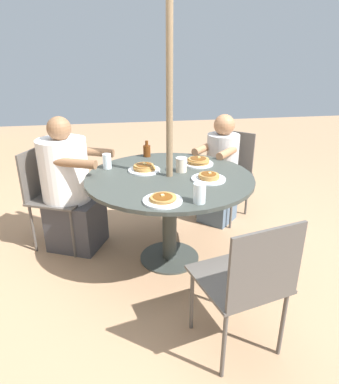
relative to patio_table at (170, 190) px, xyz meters
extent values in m
plane|color=tan|center=(0.00, 0.00, -0.62)|extent=(12.00, 12.00, 0.00)
cylinder|color=#383D38|center=(0.00, 0.00, -0.61)|extent=(0.49, 0.49, 0.01)
cylinder|color=#383D38|center=(0.00, 0.00, -0.26)|extent=(0.12, 0.12, 0.71)
cylinder|color=#383D38|center=(0.00, 0.00, 0.10)|extent=(1.29, 1.29, 0.03)
cylinder|color=#846B4C|center=(0.00, 0.00, 0.45)|extent=(0.05, 0.05, 2.13)
cylinder|color=#514C47|center=(-0.80, 0.00, -0.40)|extent=(0.02, 0.02, 0.44)
cylinder|color=#514C47|center=(-0.71, -0.36, -0.40)|extent=(0.02, 0.02, 0.44)
cylinder|color=#514C47|center=(-1.17, -0.08, -0.40)|extent=(0.02, 0.02, 0.44)
cylinder|color=#514C47|center=(-1.08, -0.45, -0.40)|extent=(0.02, 0.02, 0.44)
cube|color=#514C47|center=(-0.94, -0.22, -0.17)|extent=(0.54, 0.54, 0.02)
cube|color=#514C47|center=(-1.15, -0.27, 0.04)|extent=(0.12, 0.42, 0.41)
cylinder|color=#514C47|center=(0.42, -0.68, -0.40)|extent=(0.02, 0.02, 0.44)
cylinder|color=#514C47|center=(0.69, -0.41, -0.40)|extent=(0.02, 0.02, 0.44)
cylinder|color=#514C47|center=(0.69, -0.94, -0.40)|extent=(0.02, 0.02, 0.44)
cylinder|color=#514C47|center=(0.96, -0.67, -0.40)|extent=(0.02, 0.02, 0.44)
cube|color=#514C47|center=(0.69, -0.68, -0.17)|extent=(0.63, 0.63, 0.02)
cube|color=#514C47|center=(0.84, -0.83, 0.04)|extent=(0.31, 0.31, 0.41)
cube|color=slate|center=(0.61, -0.60, -0.40)|extent=(0.44, 0.44, 0.44)
cylinder|color=#B2B2B2|center=(0.65, -0.64, 0.04)|extent=(0.31, 0.31, 0.45)
sphere|color=#A3704C|center=(0.65, -0.64, 0.36)|extent=(0.20, 0.20, 0.20)
cylinder|color=#A3704C|center=(0.43, -0.60, 0.15)|extent=(0.26, 0.25, 0.07)
cylinder|color=#A3704C|center=(0.61, -0.42, 0.15)|extent=(0.26, 0.25, 0.07)
cylinder|color=#514C47|center=(0.49, 0.63, -0.40)|extent=(0.02, 0.02, 0.44)
cylinder|color=#514C47|center=(0.15, 0.78, -0.40)|extent=(0.02, 0.02, 0.44)
cylinder|color=#514C47|center=(0.65, 0.97, -0.40)|extent=(0.02, 0.02, 0.44)
cylinder|color=#514C47|center=(0.31, 1.13, -0.40)|extent=(0.02, 0.02, 0.44)
cube|color=#514C47|center=(0.40, 0.88, -0.17)|extent=(0.59, 0.59, 0.02)
cube|color=#514C47|center=(0.49, 1.07, 0.04)|extent=(0.39, 0.19, 0.41)
cube|color=#3D3D42|center=(0.35, 0.77, -0.40)|extent=(0.52, 0.54, 0.44)
cylinder|color=white|center=(0.38, 0.82, 0.08)|extent=(0.40, 0.40, 0.53)
sphere|color=brown|center=(0.38, 0.82, 0.43)|extent=(0.19, 0.19, 0.19)
cylinder|color=brown|center=(0.44, 0.57, 0.21)|extent=(0.20, 0.33, 0.07)
cylinder|color=brown|center=(0.14, 0.70, 0.21)|extent=(0.20, 0.33, 0.07)
cylinder|color=white|center=(-0.14, -0.27, 0.12)|extent=(0.25, 0.25, 0.01)
cylinder|color=#AD7A3D|center=(-0.14, -0.27, 0.14)|extent=(0.15, 0.15, 0.01)
cylinder|color=#AD7A3D|center=(-0.13, -0.27, 0.15)|extent=(0.16, 0.16, 0.01)
cylinder|color=#AD7A3D|center=(-0.14, -0.27, 0.16)|extent=(0.15, 0.15, 0.01)
ellipsoid|color=brown|center=(-0.14, -0.27, 0.17)|extent=(0.12, 0.11, 0.00)
cube|color=#F4E084|center=(-0.13, -0.28, 0.17)|extent=(0.02, 0.02, 0.01)
cylinder|color=white|center=(0.24, -0.29, 0.12)|extent=(0.25, 0.25, 0.01)
cylinder|color=#AD7A3D|center=(0.24, -0.29, 0.14)|extent=(0.18, 0.18, 0.01)
cylinder|color=#AD7A3D|center=(0.24, -0.29, 0.15)|extent=(0.18, 0.18, 0.01)
cylinder|color=#AD7A3D|center=(0.24, -0.28, 0.15)|extent=(0.19, 0.19, 0.01)
cylinder|color=#AD7A3D|center=(0.24, -0.29, 0.16)|extent=(0.17, 0.17, 0.01)
ellipsoid|color=brown|center=(0.24, -0.29, 0.17)|extent=(0.14, 0.13, 0.00)
cube|color=#F4E084|center=(0.24, -0.29, 0.18)|extent=(0.03, 0.03, 0.01)
cylinder|color=white|center=(-0.47, 0.13, 0.12)|extent=(0.25, 0.25, 0.01)
cylinder|color=#AD7A3D|center=(-0.47, 0.13, 0.14)|extent=(0.17, 0.17, 0.01)
cylinder|color=#AD7A3D|center=(-0.47, 0.12, 0.15)|extent=(0.17, 0.17, 0.01)
ellipsoid|color=brown|center=(-0.47, 0.13, 0.15)|extent=(0.14, 0.13, 0.00)
cube|color=#F4E084|center=(-0.46, 0.12, 0.16)|extent=(0.02, 0.02, 0.01)
cylinder|color=white|center=(0.15, 0.18, 0.12)|extent=(0.25, 0.25, 0.01)
cylinder|color=#AD7A3D|center=(0.15, 0.17, 0.14)|extent=(0.17, 0.17, 0.01)
cylinder|color=#AD7A3D|center=(0.15, 0.18, 0.15)|extent=(0.17, 0.17, 0.01)
cylinder|color=#AD7A3D|center=(0.15, 0.18, 0.16)|extent=(0.16, 0.16, 0.01)
ellipsoid|color=brown|center=(0.15, 0.18, 0.17)|extent=(0.13, 0.12, 0.00)
cube|color=#F4E084|center=(0.15, 0.17, 0.18)|extent=(0.03, 0.03, 0.01)
cylinder|color=#602D0F|center=(0.55, 0.11, 0.17)|extent=(0.07, 0.07, 0.10)
cylinder|color=#602D0F|center=(0.55, 0.11, 0.24)|extent=(0.03, 0.03, 0.04)
torus|color=#602D0F|center=(0.58, 0.11, 0.18)|extent=(0.05, 0.01, 0.05)
cylinder|color=beige|center=(0.08, -0.11, 0.17)|extent=(0.09, 0.09, 0.11)
cylinder|color=white|center=(0.08, -0.11, 0.23)|extent=(0.09, 0.09, 0.01)
cylinder|color=silver|center=(-0.52, -0.10, 0.18)|extent=(0.08, 0.08, 0.13)
cylinder|color=silver|center=(0.27, 0.47, 0.18)|extent=(0.07, 0.07, 0.12)
camera|label=1|loc=(-2.42, 0.42, 1.00)|focal=32.00mm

